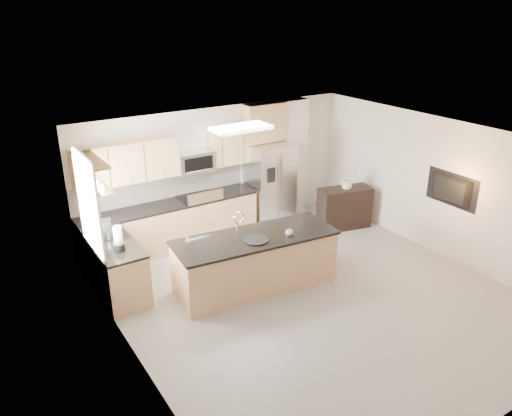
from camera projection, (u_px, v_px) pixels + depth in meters
floor at (313, 296)px, 8.27m from camera, size 6.50×6.50×0.00m
ceiling at (321, 143)px, 7.28m from camera, size 6.00×6.50×0.02m
wall_back at (217, 170)px, 10.31m from camera, size 6.00×0.02×2.60m
wall_front at (512, 331)px, 5.24m from camera, size 6.00×0.02×2.60m
wall_left at (131, 277)px, 6.28m from camera, size 0.02×6.50×2.60m
wall_right at (442, 189)px, 9.27m from camera, size 0.02×6.50×2.60m
back_counter at (171, 225)px, 9.76m from camera, size 3.55×0.66×1.44m
left_counter at (116, 268)px, 8.20m from camera, size 0.66×1.50×0.92m
range at (200, 218)px, 10.07m from camera, size 0.76×0.64×1.14m
upper_cabinets at (159, 157)px, 9.33m from camera, size 3.50×0.33×0.75m
microwave at (194, 162)px, 9.72m from camera, size 0.76×0.40×0.40m
refrigerator at (269, 184)px, 10.70m from camera, size 0.92×0.78×1.78m
partition_column at (292, 158)px, 11.10m from camera, size 0.60×0.30×2.60m
window at (88, 205)px, 7.60m from camera, size 0.04×1.15×1.65m
shelf_lower at (92, 183)px, 7.63m from camera, size 0.30×1.20×0.04m
shelf_upper at (89, 160)px, 7.48m from camera, size 0.30×1.20×0.04m
ceiling_fixture at (241, 128)px, 8.34m from camera, size 1.00×0.50×0.06m
island at (255, 261)px, 8.38m from camera, size 2.82×1.26×1.37m
credenza at (344, 208)px, 10.65m from camera, size 1.19×0.71×0.89m
cup at (289, 233)px, 8.21m from camera, size 0.15×0.15×0.10m
platter at (256, 240)px, 8.05m from camera, size 0.42×0.42×0.02m
blender at (118, 240)px, 7.71m from camera, size 0.18×0.18×0.41m
kettle at (119, 240)px, 7.88m from camera, size 0.19×0.19×0.24m
coffee_maker at (107, 230)px, 8.11m from camera, size 0.23×0.25×0.32m
bowl at (82, 149)px, 7.76m from camera, size 0.50×0.50×0.10m
flower_vase at (348, 172)px, 10.38m from camera, size 0.73×0.67×0.69m
television at (449, 190)px, 9.05m from camera, size 0.14×1.08×0.62m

